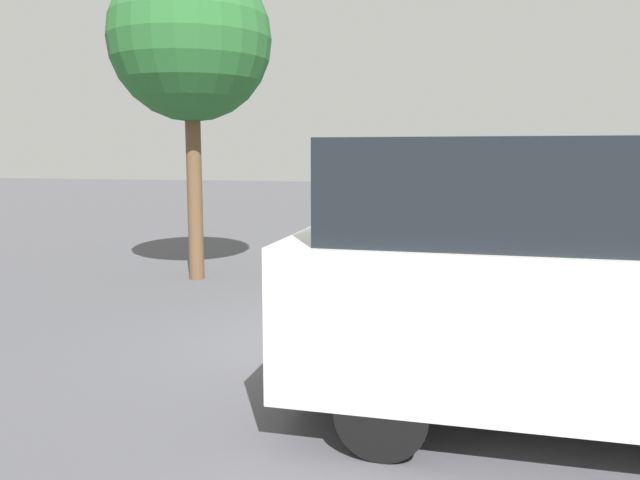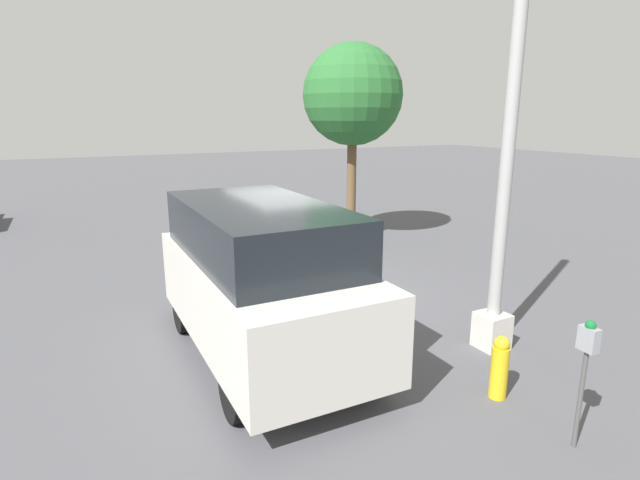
{
  "view_description": "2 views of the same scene",
  "coord_description": "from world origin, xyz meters",
  "views": [
    {
      "loc": [
        0.93,
        -6.65,
        2.18
      ],
      "look_at": [
        -0.72,
        0.27,
        1.18
      ],
      "focal_mm": 35.0,
      "sensor_mm": 36.0,
      "label": 1
    },
    {
      "loc": [
        8.26,
        -3.99,
        3.49
      ],
      "look_at": [
        0.15,
        0.26,
        1.21
      ],
      "focal_mm": 28.0,
      "sensor_mm": 36.0,
      "label": 2
    }
  ],
  "objects": [
    {
      "name": "parking_meter_near",
      "position": [
        -0.28,
        0.63,
        1.11
      ],
      "size": [
        0.21,
        0.13,
        1.5
      ],
      "rotation": [
        0.0,
        0.0,
        -0.09
      ],
      "color": "#4C4C4C",
      "rests_on": "ground"
    },
    {
      "name": "street_tree",
      "position": [
        -3.63,
        3.23,
        4.01
      ],
      "size": [
        2.69,
        2.69,
        5.38
      ],
      "color": "brown",
      "rests_on": "ground"
    },
    {
      "name": "parked_van",
      "position": [
        1.75,
        -1.54,
        1.22
      ],
      "size": [
        4.53,
        2.05,
        2.28
      ],
      "rotation": [
        0.0,
        0.0,
        -0.01
      ],
      "color": "beige",
      "rests_on": "ground"
    },
    {
      "name": "parking_meter_far",
      "position": [
        5.36,
        0.64,
        1.08
      ],
      "size": [
        0.21,
        0.13,
        1.47
      ],
      "rotation": [
        0.0,
        0.0,
        -0.09
      ],
      "color": "#4C4C4C",
      "rests_on": "ground"
    },
    {
      "name": "fire_hydrant",
      "position": [
        4.26,
        0.66,
        0.42
      ],
      "size": [
        0.22,
        0.22,
        0.84
      ],
      "color": "gold",
      "rests_on": "ground"
    },
    {
      "name": "lamp_post",
      "position": [
        3.18,
        1.66,
        2.37
      ],
      "size": [
        0.44,
        0.44,
        6.26
      ],
      "color": "beige",
      "rests_on": "ground"
    },
    {
      "name": "ground_plane",
      "position": [
        0.0,
        0.0,
        0.0
      ],
      "size": [
        80.0,
        80.0,
        0.0
      ],
      "primitive_type": "plane",
      "color": "#4C4C51"
    }
  ]
}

